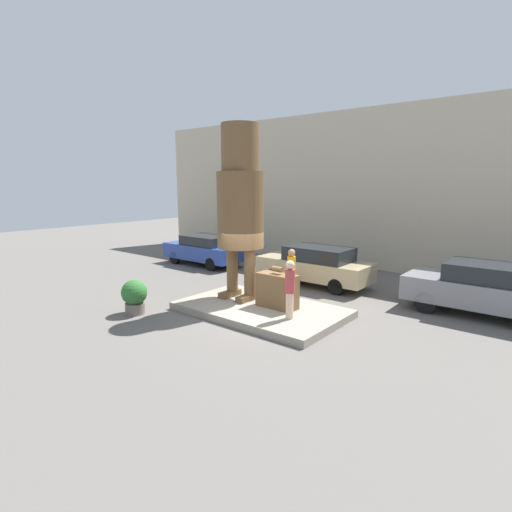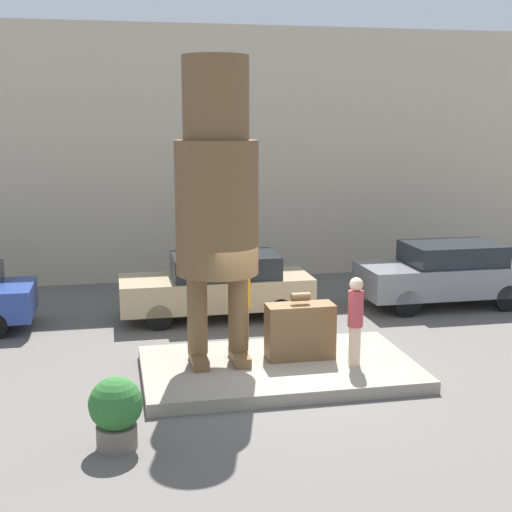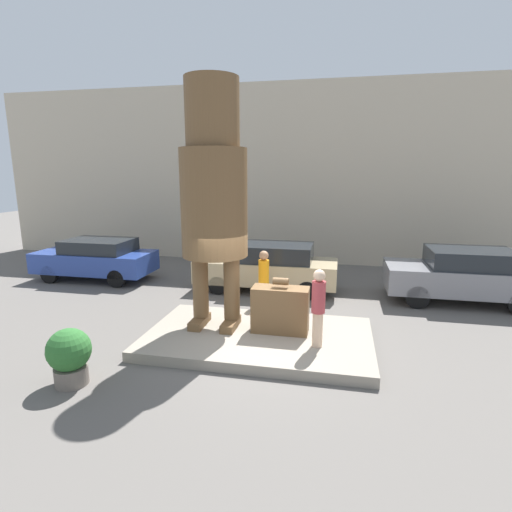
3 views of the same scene
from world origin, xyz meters
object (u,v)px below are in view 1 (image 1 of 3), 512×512
object	(u,v)px
giant_suitcase	(277,290)
planter_pot	(134,296)
parked_car_grey	(482,288)
statue_figure	(240,199)
parked_car_blue	(205,249)
worker_hivis	(291,271)
tourist	(290,287)
parked_car_tan	(315,265)

from	to	relation	value
giant_suitcase	planter_pot	size ratio (longest dim) A/B	1.20
giant_suitcase	parked_car_grey	xyz separation A→B (m)	(4.99, 3.94, 0.10)
statue_figure	parked_car_grey	distance (m)	8.08
parked_car_blue	statue_figure	bearing A→B (deg)	146.18
statue_figure	worker_hivis	xyz separation A→B (m)	(0.83, 1.80, -2.60)
tourist	parked_car_tan	world-z (taller)	tourist
parked_car_blue	parked_car_grey	bearing A→B (deg)	179.64
statue_figure	parked_car_grey	bearing A→B (deg)	30.27
parked_car_blue	planter_pot	world-z (taller)	parked_car_blue
tourist	parked_car_grey	bearing A→B (deg)	48.23
parked_car_grey	parked_car_tan	bearing A→B (deg)	-0.32
parked_car_blue	planter_pot	distance (m)	7.81
planter_pot	tourist	bearing A→B (deg)	25.50
tourist	statue_figure	bearing A→B (deg)	163.51
parked_car_tan	worker_hivis	distance (m)	2.09
statue_figure	parked_car_blue	xyz separation A→B (m)	(-5.84, 3.92, -2.77)
giant_suitcase	worker_hivis	xyz separation A→B (m)	(-0.76, 1.91, 0.19)
parked_car_blue	parked_car_tan	size ratio (longest dim) A/B	0.92
parked_car_blue	worker_hivis	distance (m)	7.00
parked_car_blue	worker_hivis	xyz separation A→B (m)	(6.68, -2.11, 0.17)
parked_car_grey	planter_pot	xyz separation A→B (m)	(-8.54, -6.70, -0.28)
tourist	giant_suitcase	bearing A→B (deg)	144.93
planter_pot	worker_hivis	bearing A→B (deg)	59.12
statue_figure	parked_car_blue	size ratio (longest dim) A/B	1.34
statue_figure	parked_car_blue	bearing A→B (deg)	146.18
tourist	parked_car_blue	world-z (taller)	tourist
statue_figure	worker_hivis	bearing A→B (deg)	65.27
parked_car_grey	worker_hivis	xyz separation A→B (m)	(-5.75, -2.03, 0.09)
parked_car_grey	parked_car_blue	bearing A→B (deg)	-0.36
parked_car_tan	parked_car_blue	bearing A→B (deg)	-0.39
parked_car_tan	worker_hivis	world-z (taller)	worker_hivis
tourist	worker_hivis	xyz separation A→B (m)	(-1.66, 2.54, -0.20)
parked_car_grey	worker_hivis	bearing A→B (deg)	19.49
giant_suitcase	parked_car_grey	size ratio (longest dim) A/B	0.30
planter_pot	worker_hivis	world-z (taller)	worker_hivis
parked_car_blue	parked_car_grey	world-z (taller)	parked_car_grey
planter_pot	parked_car_grey	bearing A→B (deg)	38.12
tourist	worker_hivis	distance (m)	3.04
parked_car_blue	worker_hivis	bearing A→B (deg)	162.45
giant_suitcase	parked_car_tan	xyz separation A→B (m)	(-1.01, 3.98, 0.05)
giant_suitcase	worker_hivis	bearing A→B (deg)	111.69
parked_car_tan	parked_car_grey	world-z (taller)	parked_car_grey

